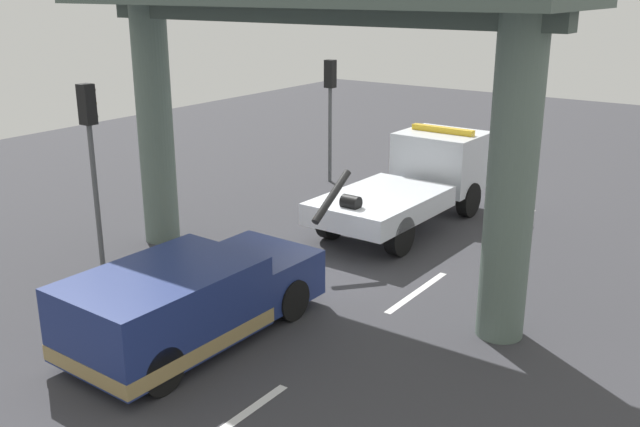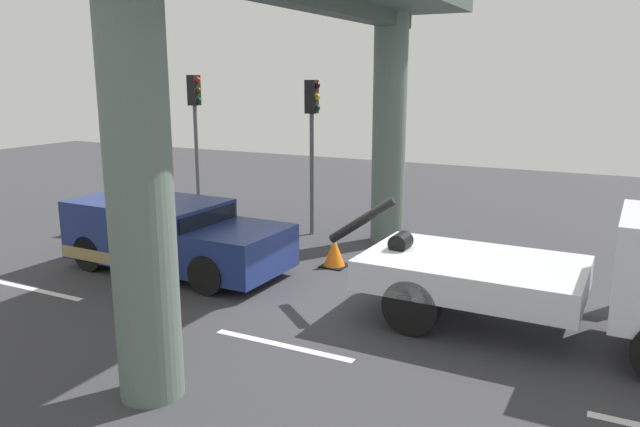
{
  "view_description": "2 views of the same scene",
  "coord_description": "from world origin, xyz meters",
  "px_view_note": "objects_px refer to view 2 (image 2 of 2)",
  "views": [
    {
      "loc": [
        -12.84,
        -8.96,
        6.36
      ],
      "look_at": [
        -0.57,
        -0.25,
        1.54
      ],
      "focal_mm": 39.97,
      "sensor_mm": 36.0,
      "label": 1
    },
    {
      "loc": [
        4.84,
        -10.61,
        4.38
      ],
      "look_at": [
        -0.76,
        0.44,
        1.61
      ],
      "focal_mm": 34.27,
      "sensor_mm": 36.0,
      "label": 2
    }
  ],
  "objects_px": {
    "traffic_light_far": "(312,123)",
    "traffic_cone_orange": "(334,253)",
    "tow_truck_white": "(589,274)",
    "towed_van_green": "(169,236)",
    "traffic_light_near": "(196,116)"
  },
  "relations": [
    {
      "from": "traffic_light_near",
      "to": "traffic_light_far",
      "type": "height_order",
      "value": "traffic_light_near"
    },
    {
      "from": "tow_truck_white",
      "to": "traffic_cone_orange",
      "type": "bearing_deg",
      "value": 161.09
    },
    {
      "from": "traffic_light_near",
      "to": "traffic_light_far",
      "type": "xyz_separation_m",
      "value": [
        4.0,
        0.0,
        -0.09
      ]
    },
    {
      "from": "towed_van_green",
      "to": "traffic_light_far",
      "type": "height_order",
      "value": "traffic_light_far"
    },
    {
      "from": "traffic_light_near",
      "to": "traffic_light_far",
      "type": "bearing_deg",
      "value": 0.0
    },
    {
      "from": "traffic_light_far",
      "to": "traffic_cone_orange",
      "type": "relative_size",
      "value": 6.21
    },
    {
      "from": "tow_truck_white",
      "to": "towed_van_green",
      "type": "bearing_deg",
      "value": 179.89
    },
    {
      "from": "traffic_cone_orange",
      "to": "traffic_light_far",
      "type": "bearing_deg",
      "value": 127.11
    },
    {
      "from": "tow_truck_white",
      "to": "towed_van_green",
      "type": "relative_size",
      "value": 1.39
    },
    {
      "from": "traffic_light_far",
      "to": "traffic_light_near",
      "type": "bearing_deg",
      "value": 180.0
    },
    {
      "from": "tow_truck_white",
      "to": "traffic_light_far",
      "type": "distance_m",
      "value": 8.86
    },
    {
      "from": "towed_van_green",
      "to": "traffic_light_near",
      "type": "bearing_deg",
      "value": 120.02
    },
    {
      "from": "tow_truck_white",
      "to": "traffic_light_far",
      "type": "xyz_separation_m",
      "value": [
        -7.45,
        4.38,
        1.94
      ]
    },
    {
      "from": "tow_truck_white",
      "to": "towed_van_green",
      "type": "distance_m",
      "value": 8.94
    },
    {
      "from": "traffic_cone_orange",
      "to": "towed_van_green",
      "type": "bearing_deg",
      "value": -150.46
    }
  ]
}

